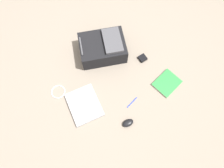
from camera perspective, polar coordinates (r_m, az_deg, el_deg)
name	(u,v)px	position (r m, az deg, el deg)	size (l,w,h in m)	color
ground_plane	(112,80)	(1.93, 0.00, 1.21)	(3.45, 3.45, 0.00)	gray
backpack	(103,48)	(1.99, -2.59, 10.37)	(0.48, 0.53, 0.21)	black
laptop	(84,105)	(1.85, -7.98, -5.92)	(0.38, 0.33, 0.03)	#929296
book_manual	(167,83)	(1.98, 15.50, 0.26)	(0.23, 0.26, 0.02)	silver
computer_mouse	(128,123)	(1.80, 4.60, -11.11)	(0.06, 0.10, 0.04)	black
cable_coil	(58,92)	(1.95, -15.22, -2.15)	(0.13, 0.13, 0.01)	silver
pen_black	(132,102)	(1.86, 5.76, -5.27)	(0.01, 0.01, 0.13)	#1933B2
earbud_pouch	(143,58)	(2.05, 8.76, 7.36)	(0.07, 0.07, 0.03)	black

